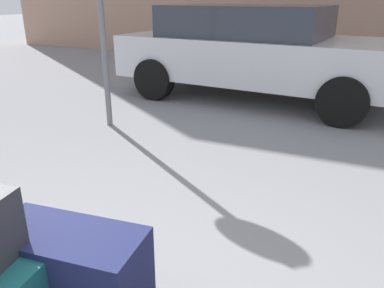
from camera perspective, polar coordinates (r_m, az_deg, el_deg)
duffel_bag_navy_center at (r=1.73m, az=-17.65°, el=-16.96°), size 0.66×0.37×0.33m
parked_car at (r=6.27m, az=9.45°, el=13.50°), size 4.43×2.18×1.42m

